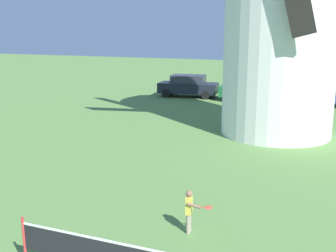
{
  "coord_description": "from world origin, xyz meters",
  "views": [
    {
      "loc": [
        3.21,
        -3.87,
        4.87
      ],
      "look_at": [
        -0.09,
        4.35,
        2.79
      ],
      "focal_mm": 44.8,
      "sensor_mm": 36.0,
      "label": 1
    }
  ],
  "objects_px": {
    "player_far": "(190,209)",
    "parked_car_black": "(188,85)",
    "parked_car_green": "(249,89)",
    "parked_car_blue": "(329,93)"
  },
  "relations": [
    {
      "from": "player_far",
      "to": "parked_car_green",
      "type": "bearing_deg",
      "value": 97.14
    },
    {
      "from": "parked_car_black",
      "to": "parked_car_blue",
      "type": "relative_size",
      "value": 1.14
    },
    {
      "from": "player_far",
      "to": "parked_car_green",
      "type": "distance_m",
      "value": 19.47
    },
    {
      "from": "parked_car_green",
      "to": "parked_car_blue",
      "type": "height_order",
      "value": "same"
    },
    {
      "from": "parked_car_green",
      "to": "parked_car_blue",
      "type": "distance_m",
      "value": 5.1
    },
    {
      "from": "player_far",
      "to": "parked_car_black",
      "type": "height_order",
      "value": "parked_car_black"
    },
    {
      "from": "player_far",
      "to": "parked_car_blue",
      "type": "distance_m",
      "value": 19.58
    },
    {
      "from": "parked_car_black",
      "to": "parked_car_green",
      "type": "xyz_separation_m",
      "value": [
        4.43,
        -0.23,
        -0.0
      ]
    },
    {
      "from": "player_far",
      "to": "parked_car_black",
      "type": "xyz_separation_m",
      "value": [
        -6.85,
        19.55,
        0.19
      ]
    },
    {
      "from": "parked_car_green",
      "to": "parked_car_blue",
      "type": "bearing_deg",
      "value": 0.91
    }
  ]
}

